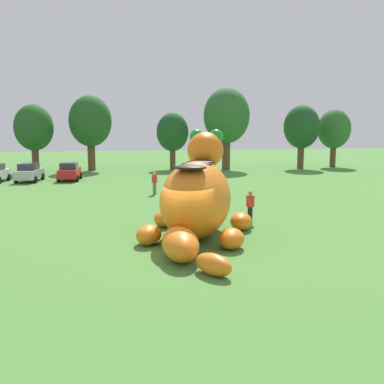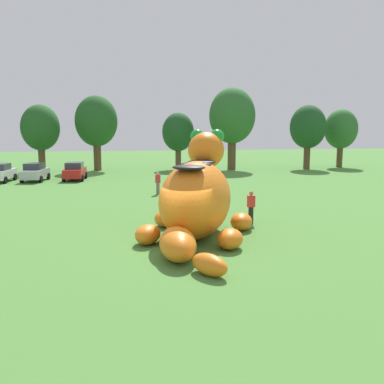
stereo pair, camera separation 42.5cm
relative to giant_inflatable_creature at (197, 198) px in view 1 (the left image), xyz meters
name	(u,v)px [view 1 (the left image)]	position (x,y,z in m)	size (l,w,h in m)	color
ground_plane	(183,249)	(-0.98, -1.88, -1.78)	(160.00, 160.00, 0.00)	#4C8438
giant_inflatable_creature	(197,198)	(0.00, 0.00, 0.00)	(6.22, 9.76, 4.87)	orange
car_silver	(29,172)	(-10.95, 23.24, -0.92)	(2.31, 4.28, 1.72)	#B7BABF
car_red	(70,171)	(-7.34, 23.44, -0.92)	(2.15, 4.21, 1.72)	red
tree_mid_left	(34,128)	(-11.67, 32.04, 3.18)	(4.28, 4.28, 7.59)	brown
tree_centre_left	(90,122)	(-5.52, 32.98, 3.93)	(4.92, 4.92, 8.73)	brown
tree_centre	(173,132)	(4.08, 32.48, 2.67)	(3.83, 3.83, 6.81)	brown
tree_centre_right	(227,116)	(10.36, 30.94, 4.57)	(5.47, 5.47, 9.71)	brown
tree_mid_right	(302,127)	(19.74, 30.28, 3.28)	(4.36, 4.36, 7.74)	brown
tree_right	(334,129)	(24.94, 31.71, 3.03)	(4.14, 4.14, 7.35)	brown
spectator_near_inflatable	(250,207)	(3.32, 2.15, -0.93)	(0.38, 0.26, 1.71)	black
spectator_mid_field	(154,183)	(-0.41, 13.04, -0.93)	(0.38, 0.26, 1.71)	#726656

